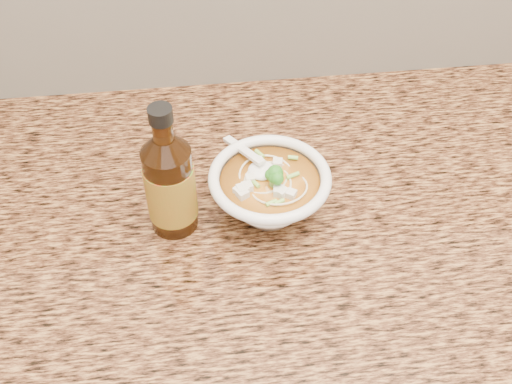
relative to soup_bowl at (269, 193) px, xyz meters
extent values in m
cube|color=#321A0F|center=(0.18, 0.02, -0.51)|extent=(4.00, 0.65, 0.86)
cube|color=#A3703B|center=(0.18, 0.02, -0.06)|extent=(4.00, 0.68, 0.04)
cylinder|color=white|center=(0.00, 0.00, -0.04)|extent=(0.07, 0.07, 0.01)
torus|color=white|center=(0.00, 0.00, 0.03)|extent=(0.18, 0.18, 0.02)
torus|color=beige|center=(0.01, 0.00, 0.02)|extent=(0.11, 0.11, 0.00)
torus|color=beige|center=(-0.01, 0.00, 0.02)|extent=(0.13, 0.13, 0.00)
torus|color=beige|center=(0.01, 0.00, 0.02)|extent=(0.07, 0.07, 0.00)
torus|color=beige|center=(-0.01, -0.01, 0.02)|extent=(0.10, 0.10, 0.00)
torus|color=beige|center=(0.00, 0.01, 0.02)|extent=(0.08, 0.08, 0.00)
torus|color=beige|center=(0.00, 0.00, 0.02)|extent=(0.08, 0.08, 0.00)
torus|color=beige|center=(-0.02, 0.00, 0.02)|extent=(0.11, 0.11, 0.00)
torus|color=beige|center=(0.01, -0.01, 0.02)|extent=(0.10, 0.10, 0.00)
cube|color=silver|center=(0.04, 0.03, 0.03)|extent=(0.02, 0.02, 0.01)
cube|color=silver|center=(0.03, 0.02, 0.03)|extent=(0.02, 0.02, 0.01)
cube|color=silver|center=(-0.01, 0.01, 0.03)|extent=(0.01, 0.01, 0.01)
cube|color=silver|center=(-0.01, -0.02, 0.03)|extent=(0.01, 0.01, 0.01)
cube|color=silver|center=(0.01, -0.04, 0.03)|extent=(0.02, 0.02, 0.02)
cube|color=silver|center=(-0.04, -0.02, 0.03)|extent=(0.01, 0.01, 0.01)
cube|color=silver|center=(0.03, 0.01, 0.03)|extent=(0.02, 0.02, 0.01)
cube|color=silver|center=(0.02, -0.02, 0.03)|extent=(0.02, 0.02, 0.01)
cube|color=silver|center=(0.03, 0.03, 0.03)|extent=(0.02, 0.02, 0.01)
cube|color=silver|center=(-0.02, 0.02, 0.03)|extent=(0.02, 0.02, 0.02)
ellipsoid|color=#196014|center=(0.00, -0.01, 0.04)|extent=(0.03, 0.03, 0.03)
cylinder|color=#8BCC4E|center=(0.01, 0.04, 0.03)|extent=(0.02, 0.01, 0.01)
cylinder|color=#8BCC4E|center=(0.02, -0.02, 0.03)|extent=(0.02, 0.02, 0.01)
cylinder|color=#8BCC4E|center=(-0.03, -0.04, 0.03)|extent=(0.01, 0.02, 0.01)
cylinder|color=#8BCC4E|center=(-0.01, -0.02, 0.03)|extent=(0.02, 0.02, 0.01)
cylinder|color=#8BCC4E|center=(0.03, -0.02, 0.03)|extent=(0.02, 0.01, 0.01)
cylinder|color=#8BCC4E|center=(0.02, -0.04, 0.03)|extent=(0.02, 0.01, 0.01)
ellipsoid|color=white|center=(-0.01, 0.02, 0.03)|extent=(0.04, 0.04, 0.01)
cube|color=white|center=(-0.03, 0.06, 0.04)|extent=(0.06, 0.09, 0.03)
cylinder|color=#391B07|center=(-0.14, -0.01, 0.03)|extent=(0.09, 0.09, 0.14)
cylinder|color=#391B07|center=(-0.14, -0.01, 0.14)|extent=(0.04, 0.04, 0.03)
cylinder|color=black|center=(-0.14, -0.01, 0.16)|extent=(0.04, 0.04, 0.02)
cylinder|color=red|center=(-0.14, -0.01, 0.03)|extent=(0.09, 0.09, 0.09)
camera|label=1|loc=(-0.09, -0.64, 0.68)|focal=45.00mm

